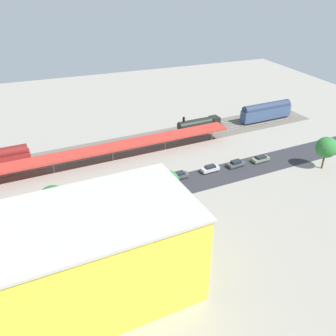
{
  "coord_description": "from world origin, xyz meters",
  "views": [
    {
      "loc": [
        21.15,
        68.69,
        44.2
      ],
      "look_at": [
        -4.86,
        2.08,
        4.42
      ],
      "focal_mm": 38.64,
      "sensor_mm": 36.0,
      "label": 1
    }
  ],
  "objects": [
    {
      "name": "ground_plane",
      "position": [
        0.0,
        0.0,
        0.0
      ],
      "size": [
        204.35,
        204.35,
        0.0
      ],
      "primitive_type": "plane",
      "color": "gray",
      "rests_on": "ground"
    },
    {
      "name": "rail_bed",
      "position": [
        0.0,
        -21.27,
        0.0
      ],
      "size": [
        128.36,
        22.88,
        0.01
      ],
      "primitive_type": "cube",
      "rotation": [
        0.0,
        0.0,
        0.07
      ],
      "color": "#665E54",
      "rests_on": "ground"
    },
    {
      "name": "street_asphalt",
      "position": [
        0.0,
        3.81,
        0.0
      ],
      "size": [
        128.03,
        18.5,
        0.01
      ],
      "primitive_type": "cube",
      "rotation": [
        0.0,
        0.0,
        0.07
      ],
      "color": "#2D2D33",
      "rests_on": "ground"
    },
    {
      "name": "track_rails",
      "position": [
        0.0,
        -21.27,
        0.18
      ],
      "size": [
        127.37,
        16.47,
        0.12
      ],
      "color": "#9E9EA8",
      "rests_on": "ground"
    },
    {
      "name": "platform_canopy_near",
      "position": [
        4.14,
        -14.33,
        3.83
      ],
      "size": [
        67.17,
        10.2,
        4.1
      ],
      "color": "#B73328",
      "rests_on": "ground"
    },
    {
      "name": "locomotive",
      "position": [
        -25.87,
        -23.96,
        1.94
      ],
      "size": [
        15.16,
        4.08,
        5.37
      ],
      "color": "black",
      "rests_on": "ground"
    },
    {
      "name": "passenger_coach",
      "position": [
        -49.45,
        -23.96,
        3.16
      ],
      "size": [
        18.47,
        4.28,
        6.0
      ],
      "color": "black",
      "rests_on": "ground"
    },
    {
      "name": "parked_car_0",
      "position": [
        -31.44,
        0.16,
        0.69
      ],
      "size": [
        4.9,
        2.26,
        1.54
      ],
      "color": "black",
      "rests_on": "ground"
    },
    {
      "name": "parked_car_1",
      "position": [
        -24.04,
        0.2,
        0.74
      ],
      "size": [
        4.71,
        2.28,
        1.68
      ],
      "color": "black",
      "rests_on": "ground"
    },
    {
      "name": "parked_car_2",
      "position": [
        -16.79,
        0.17,
        0.75
      ],
      "size": [
        4.75,
        2.11,
        1.67
      ],
      "color": "black",
      "rests_on": "ground"
    },
    {
      "name": "parked_car_3",
      "position": [
        -8.39,
        0.33,
        0.72
      ],
      "size": [
        4.72,
        2.13,
        1.59
      ],
      "color": "black",
      "rests_on": "ground"
    },
    {
      "name": "parked_car_4",
      "position": [
        -1.83,
        0.3,
        0.72
      ],
      "size": [
        4.49,
        2.22,
        1.64
      ],
      "color": "black",
      "rests_on": "ground"
    },
    {
      "name": "construction_building",
      "position": [
        19.84,
        28.12,
        7.38
      ],
      "size": [
        36.69,
        19.52,
        14.77
      ],
      "primitive_type": "cube",
      "rotation": [
        0.0,
        0.0,
        0.07
      ],
      "color": "yellow",
      "rests_on": "ground"
    },
    {
      "name": "construction_roof_slab",
      "position": [
        19.84,
        28.12,
        14.97
      ],
      "size": [
        37.33,
        20.17,
        0.4
      ],
      "primitive_type": "cube",
      "rotation": [
        0.0,
        0.0,
        0.07
      ],
      "color": "#B7B2A8",
      "rests_on": "construction_building"
    },
    {
      "name": "box_truck_0",
      "position": [
        7.42,
        12.9,
        1.75
      ],
      "size": [
        8.76,
        3.92,
        3.68
      ],
      "color": "black",
      "rests_on": "ground"
    },
    {
      "name": "street_tree_0",
      "position": [
        -2.57,
        8.14,
        4.81
      ],
      "size": [
        4.67,
        4.67,
        7.17
      ],
      "color": "brown",
      "rests_on": "ground"
    },
    {
      "name": "street_tree_1",
      "position": [
        20.74,
        8.3,
        5.71
      ],
      "size": [
        5.99,
        5.99,
        8.72
      ],
      "color": "brown",
      "rests_on": "ground"
    },
    {
      "name": "street_tree_3",
      "position": [
        -43.77,
        8.82,
        5.79
      ],
      "size": [
        5.19,
        5.19,
        8.41
      ],
      "color": "brown",
      "rests_on": "ground"
    }
  ]
}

